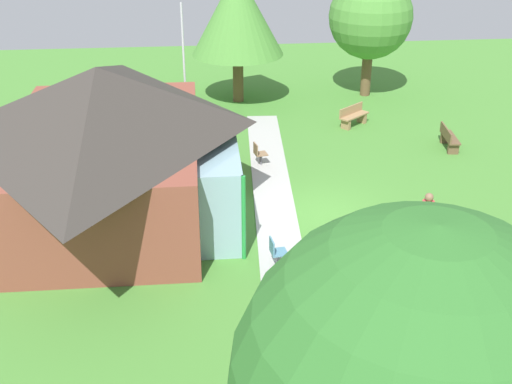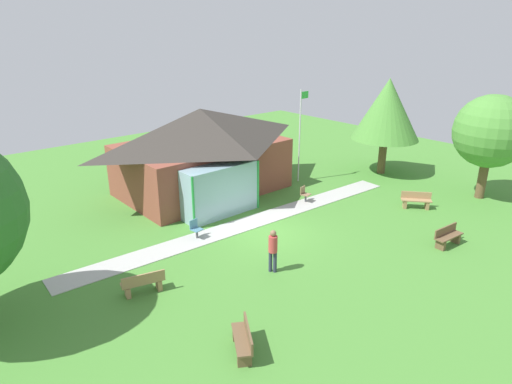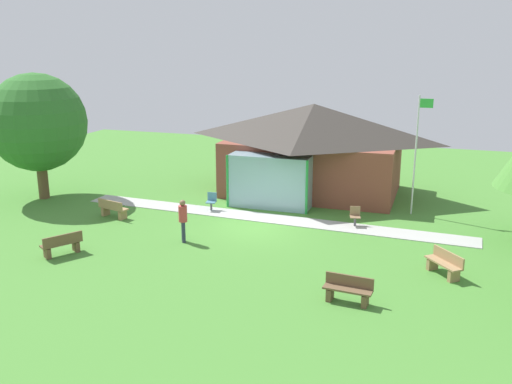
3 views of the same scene
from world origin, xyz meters
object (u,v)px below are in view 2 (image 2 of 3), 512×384
Objects in this scene: flagpole at (300,132)px; patio_chair_lawn_spare at (305,195)px; bench_mid_left at (143,283)px; tree_far_east at (491,132)px; bench_front_right at (448,237)px; patio_chair_west at (196,230)px; tree_east_hedge at (387,109)px; bench_front_left at (244,340)px; visitor_strolling_lawn at (273,248)px; bench_lawn_far_right at (416,201)px; pavilion at (202,150)px.

patio_chair_lawn_spare is at bearing -130.78° from flagpole.
bench_mid_left is 18.97m from tree_far_east.
patio_chair_west reaches higher than bench_front_right.
flagpole reaches higher than bench_mid_left.
flagpole reaches higher than patio_chair_west.
tree_east_hedge reaches higher than bench_mid_left.
tree_far_east reaches higher than flagpole.
bench_front_left is 1.75× the size of patio_chair_west.
visitor_strolling_lawn is 0.29× the size of tree_east_hedge.
patio_chair_lawn_spare is (10.62, 2.25, 0.01)m from bench_mid_left.
bench_lawn_far_right is 0.26× the size of tree_far_east.
tree_far_east is at bearing -150.30° from bench_lawn_far_right.
patio_chair_lawn_spare is at bearing 170.46° from patio_chair_west.
bench_front_right is at bearing -71.83° from pavilion.
tree_east_hedge is at bearing 172.29° from patio_chair_west.
tree_far_east is (14.52, -5.99, 3.25)m from patio_chair_west.
visitor_strolling_lawn is (0.61, -4.32, 0.61)m from patio_chair_west.
bench_mid_left is at bearing 168.99° from tree_far_east.
patio_chair_lawn_spare is at bearing -23.65° from bench_front_left.
pavilion is at bearing -136.06° from patio_chair_west.
flagpole is 10.07m from tree_far_east.
tree_far_east is (0.35, -6.09, -0.38)m from tree_east_hedge.
bench_lawn_far_right is at bearing -122.78° from visitor_strolling_lawn.
flagpole is at bearing -23.03° from pavilion.
bench_front_left is at bearing -66.29° from bench_mid_left.
pavilion is 6.30× the size of bench_front_right.
bench_front_left is 1.05× the size of bench_lawn_far_right.
bench_lawn_far_right is at bearing 6.45° from bench_mid_left.
patio_chair_west is 16.04m from tree_far_east.
patio_chair_west is at bearing 47.12° from bench_mid_left.
tree_far_east reaches higher than pavilion.
patio_chair_west is 14.63m from tree_east_hedge.
bench_front_left is 13.84m from bench_lawn_far_right.
bench_lawn_far_right is 6.92m from tree_east_hedge.
tree_east_hedge is at bearing 169.11° from patio_chair_lawn_spare.
bench_mid_left is at bearing -136.41° from pavilion.
visitor_strolling_lawn is 14.26m from tree_far_east.
bench_front_right is 0.88× the size of visitor_strolling_lawn.
flagpole reaches higher than patio_chair_lawn_spare.
bench_front_right is 1.02× the size of bench_front_left.
tree_east_hedge is (17.99, 2.52, 3.64)m from bench_mid_left.
patio_chair_lawn_spare is 6.80m from patio_chair_west.
flagpole is 7.56m from bench_lawn_far_right.
pavilion is 13.72m from bench_front_left.
flagpole is 3.50× the size of bench_mid_left.
bench_front_right is at bearing -166.50° from tree_far_east.
patio_chair_lawn_spare reaches higher than bench_lawn_far_right.
tree_far_east is (17.61, 1.06, 3.26)m from bench_front_left.
tree_east_hedge reaches higher than flagpole.
patio_chair_lawn_spare is at bearing -177.94° from tree_east_hedge.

